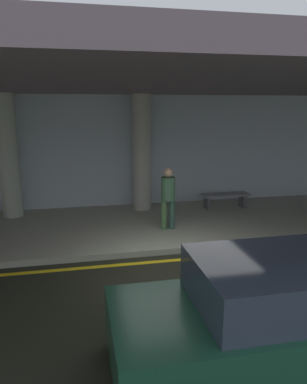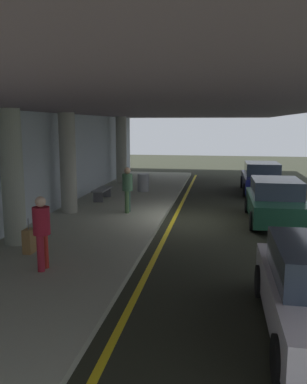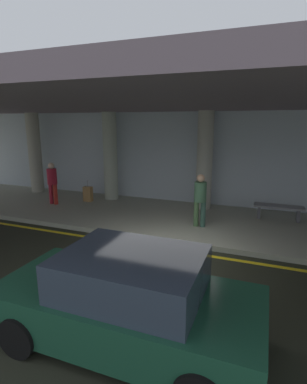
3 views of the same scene
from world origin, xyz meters
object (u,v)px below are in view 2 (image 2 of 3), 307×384
at_px(support_column_right_mid, 121,150).
at_px(person_waiting_for_ride, 42,228).
at_px(car_navy, 262,178).
at_px(car_dark_green, 276,202).
at_px(trash_bin_steel, 143,183).
at_px(support_column_center, 68,163).
at_px(traveler_with_luggage, 127,187).
at_px(suitcase_upright_primary, 29,241).
at_px(bench_metal, 102,191).
at_px(support_column_left_mid, 12,178).

bearing_deg(support_column_right_mid, person_waiting_for_ride, -173.32).
bearing_deg(car_navy, car_dark_green, -2.75).
bearing_deg(trash_bin_steel, support_column_center, 160.61).
height_order(support_column_center, person_waiting_for_ride, support_column_center).
relative_size(support_column_center, person_waiting_for_ride, 2.17).
height_order(support_column_center, traveler_with_luggage, support_column_center).
bearing_deg(traveler_with_luggage, car_navy, 54.09).
relative_size(suitcase_upright_primary, bench_metal, 0.56).
bearing_deg(support_column_center, bench_metal, -9.80).
bearing_deg(car_dark_green, support_column_right_mid, 48.76).
bearing_deg(support_column_right_mid, traveler_with_luggage, -164.39).
xyz_separation_m(support_column_center, bench_metal, (2.69, -0.46, -1.47)).
relative_size(support_column_right_mid, trash_bin_steel, 4.29).
relative_size(support_column_right_mid, car_dark_green, 0.89).
bearing_deg(support_column_center, support_column_right_mid, 0.00).
bearing_deg(support_column_center, support_column_left_mid, 180.00).
distance_m(car_navy, person_waiting_for_ride, 13.66).
height_order(support_column_left_mid, trash_bin_steel, support_column_left_mid).
bearing_deg(car_navy, support_column_left_mid, -37.36).
distance_m(support_column_center, car_navy, 10.06).
bearing_deg(car_dark_green, suitcase_upright_primary, 131.71).
xyz_separation_m(traveler_with_luggage, trash_bin_steel, (4.79, 0.34, -0.54)).
distance_m(support_column_center, support_column_right_mid, 8.00).
height_order(car_navy, traveler_with_luggage, traveler_with_luggage).
xyz_separation_m(car_navy, person_waiting_for_ride, (-12.30, 5.93, 0.40)).
height_order(car_navy, person_waiting_for_ride, person_waiting_for_ride).
distance_m(support_column_left_mid, car_dark_green, 8.72).
bearing_deg(support_column_left_mid, bench_metal, -3.97).
bearing_deg(support_column_center, trash_bin_steel, -19.39).
relative_size(person_waiting_for_ride, suitcase_upright_primary, 1.87).
relative_size(support_column_center, bench_metal, 2.28).
bearing_deg(suitcase_upright_primary, car_dark_green, -40.23).
bearing_deg(support_column_left_mid, trash_bin_steel, -11.17).
relative_size(car_dark_green, suitcase_upright_primary, 4.56).
distance_m(support_column_left_mid, person_waiting_for_ride, 2.54).
height_order(support_column_right_mid, trash_bin_steel, support_column_right_mid).
height_order(support_column_center, car_navy, support_column_center).
bearing_deg(car_navy, suitcase_upright_primary, -32.92).
height_order(person_waiting_for_ride, trash_bin_steel, person_waiting_for_ride).
distance_m(car_navy, trash_bin_steel, 5.91).
bearing_deg(support_column_center, traveler_with_luggage, -81.12).
bearing_deg(suitcase_upright_primary, bench_metal, 14.73).
distance_m(car_dark_green, car_navy, 6.15).
bearing_deg(person_waiting_for_ride, trash_bin_steel, 44.77).
relative_size(person_waiting_for_ride, bench_metal, 1.05).
xyz_separation_m(traveler_with_luggage, person_waiting_for_ride, (-6.10, 0.53, 0.00)).
bearing_deg(car_navy, trash_bin_steel, -77.92).
distance_m(support_column_left_mid, support_column_center, 4.00).
xyz_separation_m(support_column_center, trash_bin_steel, (5.12, -1.80, -1.40)).
bearing_deg(support_column_left_mid, support_column_right_mid, 0.00).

